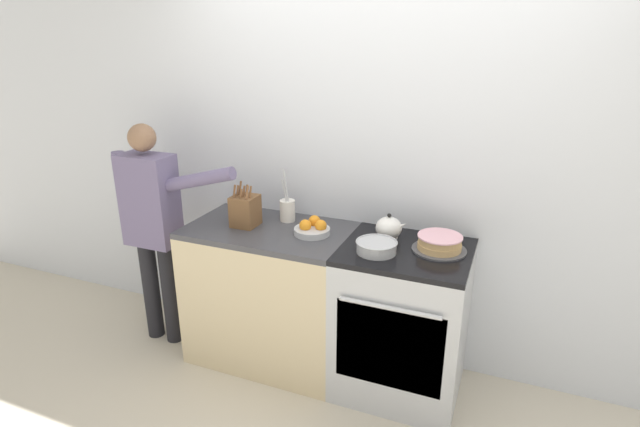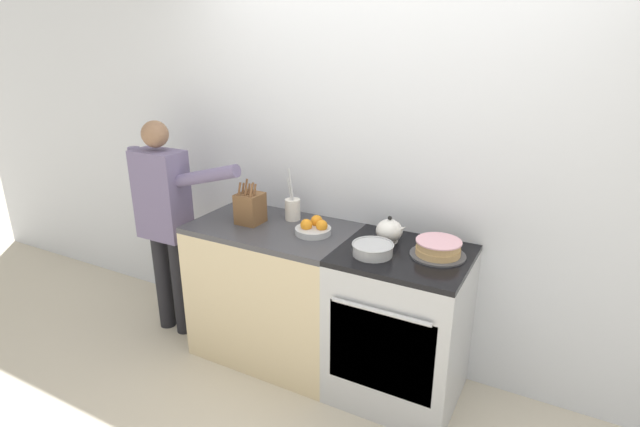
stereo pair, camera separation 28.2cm
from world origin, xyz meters
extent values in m
plane|color=beige|center=(0.00, 0.00, 0.00)|extent=(16.00, 16.00, 0.00)
cube|color=silver|center=(0.00, 0.63, 1.30)|extent=(8.00, 0.04, 2.60)
cube|color=beige|center=(-0.60, 0.31, 0.43)|extent=(0.99, 0.61, 0.86)
cube|color=#3D3D42|center=(-0.60, 0.31, 0.88)|extent=(0.99, 0.61, 0.03)
cube|color=#B7BABF|center=(0.25, 0.31, 0.43)|extent=(0.70, 0.61, 0.87)
cube|color=black|center=(0.25, 0.01, 0.46)|extent=(0.58, 0.01, 0.48)
cylinder|color=#B7BABF|center=(0.25, -0.02, 0.71)|extent=(0.53, 0.02, 0.02)
cube|color=black|center=(0.25, 0.31, 0.88)|extent=(0.70, 0.61, 0.03)
cylinder|color=#4C4C51|center=(0.42, 0.35, 0.90)|extent=(0.29, 0.29, 0.01)
cylinder|color=tan|center=(0.42, 0.35, 0.93)|extent=(0.24, 0.24, 0.04)
cylinder|color=tan|center=(0.42, 0.35, 0.96)|extent=(0.23, 0.23, 0.04)
cylinder|color=#EFB2C1|center=(0.42, 0.35, 0.98)|extent=(0.24, 0.24, 0.01)
cylinder|color=white|center=(0.12, 0.42, 0.90)|extent=(0.11, 0.11, 0.01)
ellipsoid|color=white|center=(0.12, 0.42, 0.96)|extent=(0.15, 0.15, 0.13)
cone|color=white|center=(0.19, 0.42, 0.99)|extent=(0.07, 0.03, 0.07)
sphere|color=black|center=(0.12, 0.42, 1.04)|extent=(0.02, 0.02, 0.02)
cylinder|color=#B7BABF|center=(0.11, 0.20, 0.93)|extent=(0.21, 0.21, 0.06)
torus|color=#B7BABF|center=(0.11, 0.20, 0.96)|extent=(0.22, 0.22, 0.01)
cube|color=brown|center=(-0.75, 0.29, 0.99)|extent=(0.15, 0.15, 0.19)
cylinder|color=brown|center=(-0.79, 0.25, 1.13)|extent=(0.01, 0.04, 0.08)
cylinder|color=brown|center=(-0.75, 0.25, 1.11)|extent=(0.01, 0.03, 0.06)
cylinder|color=brown|center=(-0.70, 0.25, 1.13)|extent=(0.01, 0.04, 0.08)
cylinder|color=brown|center=(-0.79, 0.29, 1.12)|extent=(0.01, 0.03, 0.07)
cylinder|color=brown|center=(-0.75, 0.29, 1.12)|extent=(0.01, 0.03, 0.07)
cylinder|color=brown|center=(-0.70, 0.29, 1.12)|extent=(0.01, 0.03, 0.07)
cylinder|color=brown|center=(-0.79, 0.32, 1.13)|extent=(0.01, 0.04, 0.08)
cylinder|color=brown|center=(-0.75, 0.32, 1.12)|extent=(0.01, 0.03, 0.06)
cylinder|color=silver|center=(-0.55, 0.46, 0.97)|extent=(0.10, 0.10, 0.13)
cylinder|color=#B7BABF|center=(-0.55, 0.44, 1.06)|extent=(0.05, 0.01, 0.22)
cylinder|color=#B7BABF|center=(-0.54, 0.44, 1.09)|extent=(0.04, 0.02, 0.29)
cylinder|color=#B7BABF|center=(-0.31, 0.31, 0.92)|extent=(0.21, 0.21, 0.04)
sphere|color=orange|center=(-0.33, 0.38, 0.96)|extent=(0.07, 0.07, 0.07)
sphere|color=orange|center=(-0.35, 0.29, 0.96)|extent=(0.07, 0.07, 0.07)
sphere|color=orange|center=(-0.26, 0.33, 0.96)|extent=(0.07, 0.07, 0.07)
cylinder|color=black|center=(-1.47, 0.19, 0.36)|extent=(0.11, 0.11, 0.72)
cylinder|color=black|center=(-1.31, 0.19, 0.36)|extent=(0.11, 0.11, 0.72)
cube|color=slate|center=(-1.39, 0.19, 1.01)|extent=(0.34, 0.20, 0.59)
cylinder|color=slate|center=(-1.60, 0.19, 1.06)|extent=(0.08, 0.08, 0.50)
cylinder|color=slate|center=(-1.00, 0.19, 1.19)|extent=(0.51, 0.08, 0.21)
sphere|color=#846047|center=(-1.39, 0.19, 1.41)|extent=(0.17, 0.17, 0.17)
camera|label=1|loc=(0.75, -2.18, 2.01)|focal=28.00mm
camera|label=2|loc=(1.01, -2.06, 2.01)|focal=28.00mm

